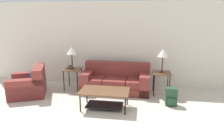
# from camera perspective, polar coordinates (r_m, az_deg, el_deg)

# --- Properties ---
(wall_back) EXTENTS (9.19, 0.06, 2.60)m
(wall_back) POSITION_cam_1_polar(r_m,az_deg,el_deg) (6.31, 3.08, 7.25)
(wall_back) COLOR silver
(wall_back) RESTS_ON ground_plane
(couch) EXTENTS (1.98, 0.93, 0.82)m
(couch) POSITION_cam_1_polar(r_m,az_deg,el_deg) (5.91, 1.13, -3.20)
(couch) COLOR maroon
(couch) RESTS_ON ground_plane
(armchair) EXTENTS (1.24, 1.30, 0.80)m
(armchair) POSITION_cam_1_polar(r_m,az_deg,el_deg) (6.08, -22.52, -3.90)
(armchair) COLOR maroon
(armchair) RESTS_ON ground_plane
(coffee_table) EXTENTS (1.16, 0.67, 0.45)m
(coffee_table) POSITION_cam_1_polar(r_m,az_deg,el_deg) (4.76, -2.13, -7.15)
(coffee_table) COLOR brown
(coffee_table) RESTS_ON ground_plane
(side_table_left) EXTENTS (0.49, 0.51, 0.64)m
(side_table_left) POSITION_cam_1_polar(r_m,az_deg,el_deg) (6.09, -11.19, -0.31)
(side_table_left) COLOR brown
(side_table_left) RESTS_ON ground_plane
(side_table_right) EXTENTS (0.49, 0.51, 0.64)m
(side_table_right) POSITION_cam_1_polar(r_m,az_deg,el_deg) (5.75, 14.00, -1.33)
(side_table_right) COLOR brown
(side_table_right) RESTS_ON ground_plane
(table_lamp_left) EXTENTS (0.30, 0.30, 0.66)m
(table_lamp_left) POSITION_cam_1_polar(r_m,az_deg,el_deg) (5.96, -11.47, 5.32)
(table_lamp_left) COLOR #472D1E
(table_lamp_left) RESTS_ON side_table_left
(table_lamp_right) EXTENTS (0.30, 0.30, 0.66)m
(table_lamp_right) POSITION_cam_1_polar(r_m,az_deg,el_deg) (5.62, 14.37, 4.61)
(table_lamp_right) COLOR #472D1E
(table_lamp_right) RESTS_ON side_table_right
(backpack) EXTENTS (0.27, 0.26, 0.45)m
(backpack) POSITION_cam_1_polar(r_m,az_deg,el_deg) (5.17, 16.57, -7.38)
(backpack) COLOR #23472D
(backpack) RESTS_ON ground_plane
(picture_frame) EXTENTS (0.10, 0.04, 0.13)m
(picture_frame) POSITION_cam_1_polar(r_m,az_deg,el_deg) (6.00, -11.91, 0.80)
(picture_frame) COLOR #4C3828
(picture_frame) RESTS_ON side_table_left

